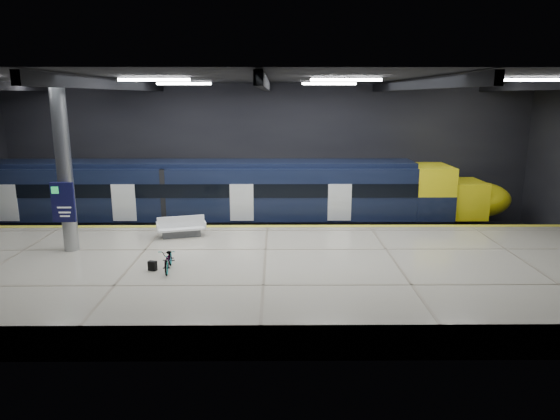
{
  "coord_description": "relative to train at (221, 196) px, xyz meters",
  "views": [
    {
      "loc": [
        0.44,
        -20.77,
        7.31
      ],
      "look_at": [
        0.61,
        1.5,
        2.2
      ],
      "focal_mm": 32.0,
      "sensor_mm": 36.0,
      "label": 1
    }
  ],
  "objects": [
    {
      "name": "room_shell",
      "position": [
        2.53,
        -5.49,
        3.66
      ],
      "size": [
        30.1,
        16.1,
        8.05
      ],
      "color": "black",
      "rests_on": "ground"
    },
    {
      "name": "rails",
      "position": [
        2.53,
        0.0,
        -1.98
      ],
      "size": [
        30.0,
        1.52,
        0.16
      ],
      "color": "gray",
      "rests_on": "ground"
    },
    {
      "name": "bench",
      "position": [
        -1.32,
        -4.55,
        -0.62
      ],
      "size": [
        2.31,
        1.44,
        0.95
      ],
      "rotation": [
        0.0,
        0.0,
        0.28
      ],
      "color": "#595B60",
      "rests_on": "platform"
    },
    {
      "name": "train",
      "position": [
        0.0,
        0.0,
        0.0
      ],
      "size": [
        29.4,
        2.84,
        3.79
      ],
      "color": "black",
      "rests_on": "ground"
    },
    {
      "name": "pannier_bag",
      "position": [
        -1.54,
        -9.01,
        -0.78
      ],
      "size": [
        0.34,
        0.27,
        0.35
      ],
      "primitive_type": "cube",
      "rotation": [
        0.0,
        0.0,
        -0.32
      ],
      "color": "black",
      "rests_on": "platform"
    },
    {
      "name": "ground",
      "position": [
        2.53,
        -5.5,
        -2.06
      ],
      "size": [
        30.0,
        30.0,
        0.0
      ],
      "primitive_type": "plane",
      "color": "black",
      "rests_on": "ground"
    },
    {
      "name": "info_column",
      "position": [
        -5.47,
        -6.52,
        2.4
      ],
      "size": [
        0.9,
        0.78,
        6.9
      ],
      "color": "#9EA0A5",
      "rests_on": "platform"
    },
    {
      "name": "bicycle",
      "position": [
        -0.94,
        -9.01,
        -0.53
      ],
      "size": [
        0.71,
        1.69,
        0.86
      ],
      "primitive_type": "imported",
      "rotation": [
        0.0,
        0.0,
        0.09
      ],
      "color": "#99999E",
      "rests_on": "platform"
    },
    {
      "name": "safety_strip",
      "position": [
        2.53,
        -2.75,
        -0.95
      ],
      "size": [
        30.0,
        0.4,
        0.01
      ],
      "primitive_type": "cube",
      "color": "yellow",
      "rests_on": "platform"
    },
    {
      "name": "platform",
      "position": [
        2.53,
        -8.0,
        -1.51
      ],
      "size": [
        30.0,
        11.0,
        1.1
      ],
      "primitive_type": "cube",
      "color": "#BCB39F",
      "rests_on": "ground"
    }
  ]
}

